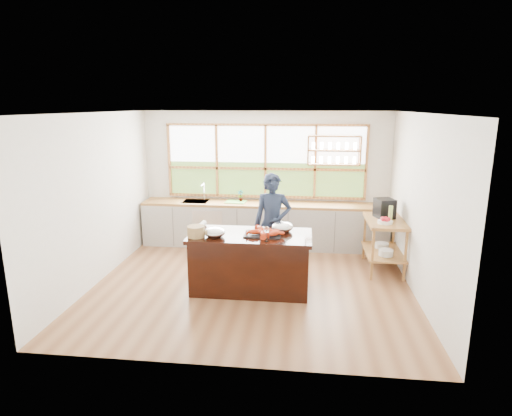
% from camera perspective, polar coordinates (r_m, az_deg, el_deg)
% --- Properties ---
extents(ground_plane, '(5.00, 5.00, 0.00)m').
position_cam_1_polar(ground_plane, '(7.00, -0.51, -10.09)').
color(ground_plane, '#94643F').
extents(room_shell, '(5.02, 4.52, 2.71)m').
position_cam_1_polar(room_shell, '(7.00, 0.17, 4.87)').
color(room_shell, silver).
rests_on(room_shell, ground_plane).
extents(back_counter, '(4.90, 0.63, 0.90)m').
position_cam_1_polar(back_counter, '(8.67, 0.93, -2.19)').
color(back_counter, '#B5B2AB').
rests_on(back_counter, ground_plane).
extents(right_shelf_unit, '(0.62, 1.10, 0.90)m').
position_cam_1_polar(right_shelf_unit, '(7.71, 16.73, -3.64)').
color(right_shelf_unit, '#A66B34').
rests_on(right_shelf_unit, ground_plane).
extents(island, '(1.85, 0.90, 0.90)m').
position_cam_1_polar(island, '(6.65, -0.74, -7.20)').
color(island, black).
rests_on(island, ground_plane).
extents(cook, '(0.66, 0.46, 1.72)m').
position_cam_1_polar(cook, '(7.21, 2.22, -2.14)').
color(cook, '#1C253C').
rests_on(cook, ground_plane).
extents(potted_plant, '(0.14, 0.10, 0.24)m').
position_cam_1_polar(potted_plant, '(8.65, -2.07, 1.63)').
color(potted_plant, slate).
rests_on(potted_plant, back_counter).
extents(cutting_board, '(0.43, 0.33, 0.01)m').
position_cam_1_polar(cutting_board, '(8.63, -2.73, 0.82)').
color(cutting_board, '#5EAE41').
rests_on(cutting_board, back_counter).
extents(espresso_machine, '(0.37, 0.39, 0.33)m').
position_cam_1_polar(espresso_machine, '(7.74, 16.76, -0.03)').
color(espresso_machine, black).
rests_on(espresso_machine, right_shelf_unit).
extents(wine_bottle, '(0.08, 0.08, 0.28)m').
position_cam_1_polar(wine_bottle, '(7.49, 17.49, -0.75)').
color(wine_bottle, '#A5C959').
rests_on(wine_bottle, right_shelf_unit).
extents(fruit_bowl, '(0.24, 0.24, 0.11)m').
position_cam_1_polar(fruit_bowl, '(7.39, 16.84, -1.66)').
color(fruit_bowl, white).
rests_on(fruit_bowl, right_shelf_unit).
extents(slate_board, '(0.56, 0.41, 0.02)m').
position_cam_1_polar(slate_board, '(6.47, 0.91, -3.53)').
color(slate_board, black).
rests_on(slate_board, island).
extents(lobster_pile, '(0.52, 0.48, 0.08)m').
position_cam_1_polar(lobster_pile, '(6.42, 1.09, -3.20)').
color(lobster_pile, red).
rests_on(lobster_pile, slate_board).
extents(mixing_bowl_left, '(0.31, 0.31, 0.15)m').
position_cam_1_polar(mixing_bowl_left, '(6.39, -5.52, -3.26)').
color(mixing_bowl_left, silver).
rests_on(mixing_bowl_left, island).
extents(mixing_bowl_right, '(0.33, 0.33, 0.16)m').
position_cam_1_polar(mixing_bowl_right, '(6.65, 3.53, -2.53)').
color(mixing_bowl_right, silver).
rests_on(mixing_bowl_right, island).
extents(wine_glass, '(0.08, 0.08, 0.22)m').
position_cam_1_polar(wine_glass, '(6.15, 1.42, -2.97)').
color(wine_glass, white).
rests_on(wine_glass, island).
extents(wicker_basket, '(0.26, 0.26, 0.17)m').
position_cam_1_polar(wicker_basket, '(6.41, -7.99, -3.12)').
color(wicker_basket, '#9E704A').
rests_on(wicker_basket, island).
extents(parchment_roll, '(0.10, 0.30, 0.08)m').
position_cam_1_polar(parchment_roll, '(6.90, -7.27, -2.28)').
color(parchment_roll, white).
rests_on(parchment_roll, island).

